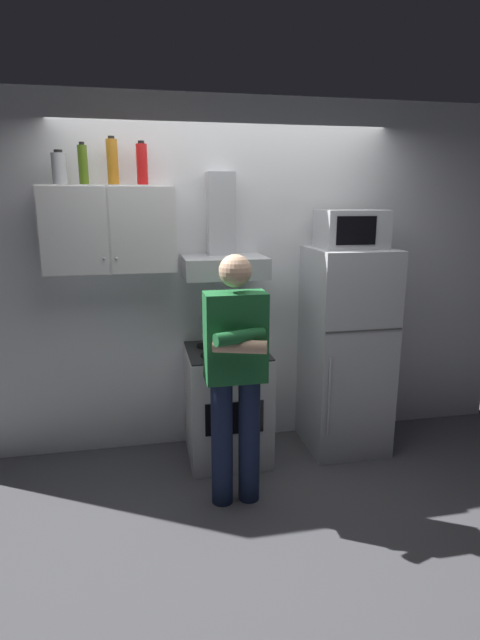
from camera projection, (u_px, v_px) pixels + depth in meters
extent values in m
plane|color=#4C4C51|center=(240.00, 471.00, 3.69)|extent=(7.00, 7.00, 0.00)
cube|color=white|center=(225.00, 278.00, 3.94)|extent=(4.80, 0.10, 2.70)
cube|color=silver|center=(110.00, 230.00, 3.47)|extent=(0.90, 0.34, 0.60)
cube|color=silver|center=(73.00, 232.00, 3.26)|extent=(0.43, 0.01, 0.58)
cube|color=silver|center=(143.00, 231.00, 3.35)|extent=(0.43, 0.01, 0.58)
sphere|color=#B2B2B7|center=(104.00, 259.00, 3.33)|extent=(0.02, 0.02, 0.02)
sphere|color=#B2B2B7|center=(116.00, 258.00, 3.34)|extent=(0.02, 0.02, 0.02)
cube|color=silver|center=(227.00, 405.00, 3.82)|extent=(0.60, 0.60, 0.85)
cube|color=black|center=(227.00, 351.00, 3.72)|extent=(0.59, 0.59, 0.01)
cube|color=black|center=(235.00, 418.00, 3.52)|extent=(0.42, 0.01, 0.24)
cylinder|color=black|center=(212.00, 355.00, 3.57)|extent=(0.16, 0.16, 0.01)
cylinder|color=black|center=(247.00, 353.00, 3.62)|extent=(0.16, 0.16, 0.01)
cylinder|color=black|center=(207.00, 346.00, 3.80)|extent=(0.16, 0.16, 0.01)
cylinder|color=black|center=(241.00, 344.00, 3.85)|extent=(0.16, 0.16, 0.01)
cylinder|color=black|center=(206.00, 374.00, 3.39)|extent=(0.04, 0.02, 0.04)
cylinder|color=black|center=(225.00, 372.00, 3.42)|extent=(0.04, 0.02, 0.04)
cylinder|color=black|center=(245.00, 371.00, 3.44)|extent=(0.04, 0.02, 0.04)
cylinder|color=black|center=(263.00, 370.00, 3.47)|extent=(0.04, 0.02, 0.04)
cube|color=#B7BABF|center=(224.00, 267.00, 3.64)|extent=(0.60, 0.44, 0.15)
cube|color=#B7BABF|center=(221.00, 214.00, 3.69)|extent=(0.20, 0.16, 0.60)
cube|color=silver|center=(346.00, 351.00, 3.91)|extent=(0.60, 0.60, 1.60)
cube|color=#4C4C4C|center=(364.00, 331.00, 3.57)|extent=(0.59, 0.01, 0.01)
cylinder|color=silver|center=(329.00, 397.00, 3.62)|extent=(0.02, 0.02, 0.60)
cube|color=#B7BABF|center=(351.00, 229.00, 3.71)|extent=(0.48, 0.36, 0.28)
cube|color=black|center=(357.00, 231.00, 3.53)|extent=(0.30, 0.01, 0.20)
cylinder|color=#192342|center=(222.00, 443.00, 3.22)|extent=(0.14, 0.14, 0.85)
cylinder|color=#192342|center=(249.00, 440.00, 3.25)|extent=(0.14, 0.14, 0.85)
cube|color=#1E6633|center=(235.00, 337.00, 3.07)|extent=(0.38, 0.20, 0.56)
cylinder|color=#1E6633|center=(240.00, 337.00, 2.93)|extent=(0.33, 0.17, 0.08)
cylinder|color=#DBAD89|center=(240.00, 347.00, 2.94)|extent=(0.33, 0.17, 0.08)
sphere|color=#DBAD89|center=(235.00, 271.00, 2.97)|extent=(0.20, 0.20, 0.20)
cylinder|color=#B7BABF|center=(247.00, 344.00, 3.61)|extent=(0.17, 0.17, 0.13)
cylinder|color=black|center=(232.00, 339.00, 3.57)|extent=(0.05, 0.01, 0.01)
cylinder|color=black|center=(262.00, 337.00, 3.62)|extent=(0.05, 0.01, 0.01)
cylinder|color=#4C6B19|center=(83.00, 165.00, 3.34)|extent=(0.06, 0.06, 0.26)
cylinder|color=black|center=(82.00, 143.00, 3.31)|extent=(0.03, 0.03, 0.02)
cylinder|color=#B7721E|center=(113.00, 162.00, 3.40)|extent=(0.08, 0.08, 0.30)
cylinder|color=black|center=(111.00, 137.00, 3.36)|extent=(0.04, 0.04, 0.02)
cylinder|color=#B2B5BA|center=(59.00, 169.00, 3.32)|extent=(0.10, 0.10, 0.20)
cylinder|color=black|center=(58.00, 151.00, 3.29)|extent=(0.05, 0.05, 0.02)
cylinder|color=red|center=(142.00, 165.00, 3.44)|extent=(0.08, 0.08, 0.27)
cylinder|color=black|center=(141.00, 142.00, 3.40)|extent=(0.04, 0.04, 0.02)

